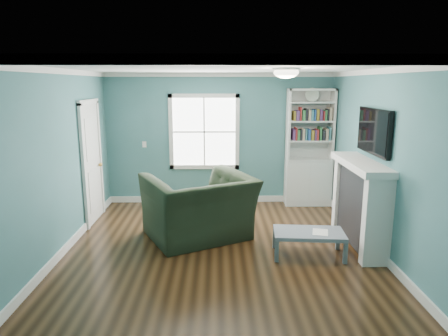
{
  "coord_description": "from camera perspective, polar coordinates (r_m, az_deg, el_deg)",
  "views": [
    {
      "loc": [
        -0.03,
        -5.44,
        2.39
      ],
      "look_at": [
        0.06,
        0.4,
        1.15
      ],
      "focal_mm": 32.0,
      "sensor_mm": 36.0,
      "label": 1
    }
  ],
  "objects": [
    {
      "name": "paper_sheet",
      "position": [
        5.81,
        13.59,
        -8.89
      ],
      "size": [
        0.27,
        0.31,
        0.0
      ],
      "primitive_type": "cube",
      "rotation": [
        0.0,
        0.0,
        -0.26
      ],
      "color": "white",
      "rests_on": "coffee_table"
    },
    {
      "name": "light_switch",
      "position": [
        8.15,
        -11.31,
        3.32
      ],
      "size": [
        0.08,
        0.01,
        0.12
      ],
      "primitive_type": "cube",
      "color": "white",
      "rests_on": "room_walls"
    },
    {
      "name": "coffee_table",
      "position": [
        5.82,
        12.03,
        -9.29
      ],
      "size": [
        1.02,
        0.61,
        0.35
      ],
      "rotation": [
        0.0,
        0.0,
        -0.08
      ],
      "color": "#546065",
      "rests_on": "ground"
    },
    {
      "name": "tv",
      "position": [
        6.1,
        20.63,
        4.93
      ],
      "size": [
        0.06,
        1.1,
        0.65
      ],
      "primitive_type": "cube",
      "color": "black",
      "rests_on": "fireplace"
    },
    {
      "name": "bookshelf",
      "position": [
        8.08,
        11.99,
        1.23
      ],
      "size": [
        0.9,
        0.35,
        2.31
      ],
      "color": "silver",
      "rests_on": "ground"
    },
    {
      "name": "recliner",
      "position": [
        6.23,
        -3.62,
        -4.11
      ],
      "size": [
        1.82,
        1.58,
        1.34
      ],
      "primitive_type": "imported",
      "rotation": [
        0.0,
        0.0,
        -2.67
      ],
      "color": "black",
      "rests_on": "ground"
    },
    {
      "name": "ceiling_fixture",
      "position": [
        5.62,
        8.87,
        13.43
      ],
      "size": [
        0.38,
        0.38,
        0.15
      ],
      "color": "white",
      "rests_on": "room_walls"
    },
    {
      "name": "door",
      "position": [
        7.3,
        -18.36,
        0.94
      ],
      "size": [
        0.12,
        0.98,
        2.17
      ],
      "color": "silver",
      "rests_on": "ground"
    },
    {
      "name": "floor",
      "position": [
        5.94,
        -0.55,
        -11.78
      ],
      "size": [
        5.0,
        5.0,
        0.0
      ],
      "primitive_type": "plane",
      "color": "black",
      "rests_on": "ground"
    },
    {
      "name": "fireplace",
      "position": [
        6.27,
        18.87,
        -4.96
      ],
      "size": [
        0.44,
        1.58,
        1.3
      ],
      "color": "black",
      "rests_on": "ground"
    },
    {
      "name": "trim",
      "position": [
        5.56,
        -0.57,
        -0.03
      ],
      "size": [
        4.5,
        5.0,
        2.6
      ],
      "color": "white",
      "rests_on": "ground"
    },
    {
      "name": "window",
      "position": [
        7.98,
        -2.84,
        5.18
      ],
      "size": [
        1.4,
        0.06,
        1.5
      ],
      "color": "white",
      "rests_on": "room_walls"
    },
    {
      "name": "room_walls",
      "position": [
        5.5,
        -0.58,
        3.49
      ],
      "size": [
        5.0,
        5.0,
        5.0
      ],
      "color": "#386F70",
      "rests_on": "ground"
    }
  ]
}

